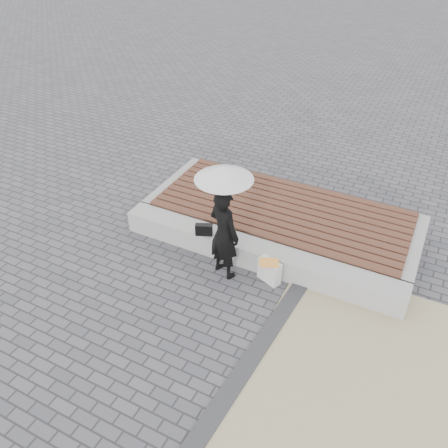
# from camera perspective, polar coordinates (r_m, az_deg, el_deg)

# --- Properties ---
(ground) EXTENTS (80.00, 80.00, 0.00)m
(ground) POSITION_cam_1_polar(r_m,az_deg,el_deg) (6.96, -1.49, -12.53)
(ground) COLOR #4C4C51
(ground) RESTS_ON ground
(edging_band) EXTENTS (0.61, 5.20, 0.04)m
(edging_band) POSITION_cam_1_polar(r_m,az_deg,el_deg) (6.46, 2.47, -17.65)
(edging_band) COLOR #323234
(edging_band) RESTS_ON ground
(seating_ledge) EXTENTS (5.00, 0.45, 0.40)m
(seating_ledge) POSITION_cam_1_polar(r_m,az_deg,el_deg) (7.87, 4.00, -3.72)
(seating_ledge) COLOR #9C9D98
(seating_ledge) RESTS_ON ground
(timber_platform) EXTENTS (5.00, 2.00, 0.40)m
(timber_platform) POSITION_cam_1_polar(r_m,az_deg,el_deg) (8.76, 7.15, 0.78)
(timber_platform) COLOR gray
(timber_platform) RESTS_ON ground
(timber_decking) EXTENTS (4.60, 2.00, 0.04)m
(timber_decking) POSITION_cam_1_polar(r_m,az_deg,el_deg) (8.64, 7.25, 1.97)
(timber_decking) COLOR brown
(timber_decking) RESTS_ON timber_platform
(woman) EXTENTS (0.68, 0.56, 1.61)m
(woman) POSITION_cam_1_polar(r_m,az_deg,el_deg) (7.29, 0.00, -1.24)
(woman) COLOR black
(woman) RESTS_ON ground
(parasol) EXTENTS (0.88, 0.88, 1.13)m
(parasol) POSITION_cam_1_polar(r_m,az_deg,el_deg) (6.67, 0.00, 6.39)
(parasol) COLOR #B9B9BE
(parasol) RESTS_ON ground
(handbag) EXTENTS (0.31, 0.21, 0.21)m
(handbag) POSITION_cam_1_polar(r_m,az_deg,el_deg) (7.89, -2.49, -0.70)
(handbag) COLOR black
(handbag) RESTS_ON seating_ledge
(canvas_tote) EXTENTS (0.43, 0.30, 0.41)m
(canvas_tote) POSITION_cam_1_polar(r_m,az_deg,el_deg) (7.55, 5.65, -5.78)
(canvas_tote) COLOR silver
(canvas_tote) RESTS_ON ground
(magazine) EXTENTS (0.38, 0.34, 0.01)m
(magazine) POSITION_cam_1_polar(r_m,az_deg,el_deg) (7.37, 5.60, -4.79)
(magazine) COLOR #F24325
(magazine) RESTS_ON canvas_tote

